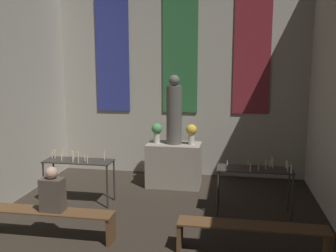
# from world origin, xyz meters

# --- Properties ---
(wall_back) EXTENTS (6.31, 0.16, 4.95)m
(wall_back) POSITION_xyz_m (0.00, 10.02, 2.50)
(wall_back) COLOR #B2AD9E
(wall_back) RESTS_ON ground_plane
(altar) EXTENTS (1.21, 0.69, 0.98)m
(altar) POSITION_xyz_m (0.00, 9.02, 0.49)
(altar) COLOR gray
(altar) RESTS_ON ground_plane
(statue) EXTENTS (0.35, 0.35, 1.54)m
(statue) POSITION_xyz_m (0.00, 9.02, 1.70)
(statue) COLOR #5B5651
(statue) RESTS_ON altar
(flower_vase_left) EXTENTS (0.24, 0.24, 0.45)m
(flower_vase_left) POSITION_xyz_m (-0.39, 9.02, 1.26)
(flower_vase_left) COLOR beige
(flower_vase_left) RESTS_ON altar
(flower_vase_right) EXTENTS (0.24, 0.24, 0.45)m
(flower_vase_right) POSITION_xyz_m (0.39, 9.02, 1.26)
(flower_vase_right) COLOR beige
(flower_vase_right) RESTS_ON altar
(candle_rack_left) EXTENTS (1.37, 0.49, 1.07)m
(candle_rack_left) POSITION_xyz_m (-1.72, 7.67, 0.76)
(candle_rack_left) COLOR #332D28
(candle_rack_left) RESTS_ON ground_plane
(candle_rack_right) EXTENTS (1.37, 0.49, 1.07)m
(candle_rack_right) POSITION_xyz_m (1.73, 7.67, 0.76)
(candle_rack_right) COLOR #332D28
(candle_rack_right) RESTS_ON ground_plane
(pew_back_left) EXTENTS (2.19, 0.36, 0.46)m
(pew_back_left) POSITION_xyz_m (-1.61, 6.13, 0.34)
(pew_back_left) COLOR brown
(pew_back_left) RESTS_ON ground_plane
(pew_back_right) EXTENTS (2.19, 0.36, 0.46)m
(pew_back_right) POSITION_xyz_m (1.61, 6.13, 0.34)
(pew_back_right) COLOR brown
(pew_back_right) RESTS_ON ground_plane
(person_seated) EXTENTS (0.36, 0.24, 0.73)m
(person_seated) POSITION_xyz_m (-1.50, 6.13, 0.78)
(person_seated) COLOR #4C4238
(person_seated) RESTS_ON pew_back_left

